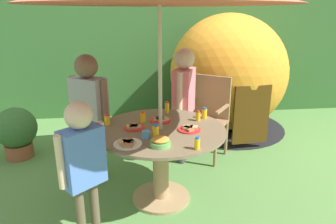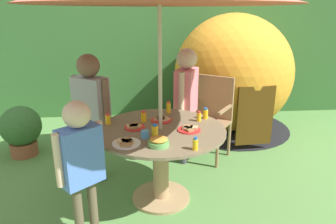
{
  "view_description": "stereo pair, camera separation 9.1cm",
  "coord_description": "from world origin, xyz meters",
  "px_view_note": "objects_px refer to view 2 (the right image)",
  "views": [
    {
      "loc": [
        -0.25,
        -2.7,
        1.81
      ],
      "look_at": [
        0.07,
        -0.0,
        0.92
      ],
      "focal_mm": 32.89,
      "sensor_mm": 36.0,
      "label": 1
    },
    {
      "loc": [
        -0.16,
        -2.71,
        1.81
      ],
      "look_at": [
        0.07,
        -0.0,
        0.92
      ],
      "focal_mm": 32.89,
      "sensor_mm": 36.0,
      "label": 2
    }
  ],
  "objects_px": {
    "snack_bowl": "(159,142)",
    "juice_bottle_spot_a": "(199,117)",
    "plate_far_right": "(161,119)",
    "juice_bottle_near_left": "(205,114)",
    "plate_near_right": "(134,127)",
    "plate_front_edge": "(126,143)",
    "juice_bottle_center_back": "(168,107)",
    "child_in_pink_shirt": "(186,92)",
    "child_in_blue_shirt": "(81,156)",
    "dome_tent": "(232,73)",
    "juice_bottle_center_front": "(155,131)",
    "garden_table": "(161,150)",
    "juice_bottle_far_left": "(144,117)",
    "plate_mid_left": "(189,129)",
    "child_in_grey_shirt": "(91,102)",
    "wooden_chair": "(211,112)",
    "juice_bottle_back_edge": "(108,119)",
    "cup_near": "(145,134)",
    "juice_bottle_mid_right": "(195,144)",
    "potted_plant": "(21,129)"
  },
  "relations": [
    {
      "from": "juice_bottle_near_left",
      "to": "garden_table",
      "type": "bearing_deg",
      "value": -152.72
    },
    {
      "from": "child_in_blue_shirt",
      "to": "juice_bottle_back_edge",
      "type": "xyz_separation_m",
      "value": [
        0.14,
        0.72,
        0.04
      ]
    },
    {
      "from": "plate_far_right",
      "to": "juice_bottle_mid_right",
      "type": "relative_size",
      "value": 2.0
    },
    {
      "from": "plate_far_right",
      "to": "juice_bottle_near_left",
      "type": "height_order",
      "value": "juice_bottle_near_left"
    },
    {
      "from": "plate_far_right",
      "to": "juice_bottle_near_left",
      "type": "bearing_deg",
      "value": 3.81
    },
    {
      "from": "child_in_grey_shirt",
      "to": "juice_bottle_mid_right",
      "type": "xyz_separation_m",
      "value": [
        0.95,
        -0.96,
        -0.09
      ]
    },
    {
      "from": "wooden_chair",
      "to": "juice_bottle_mid_right",
      "type": "height_order",
      "value": "wooden_chair"
    },
    {
      "from": "snack_bowl",
      "to": "plate_near_right",
      "type": "relative_size",
      "value": 0.89
    },
    {
      "from": "juice_bottle_center_front",
      "to": "juice_bottle_back_edge",
      "type": "distance_m",
      "value": 0.58
    },
    {
      "from": "juice_bottle_spot_a",
      "to": "juice_bottle_center_back",
      "type": "bearing_deg",
      "value": 133.89
    },
    {
      "from": "garden_table",
      "to": "wooden_chair",
      "type": "bearing_deg",
      "value": 53.79
    },
    {
      "from": "garden_table",
      "to": "juice_bottle_center_front",
      "type": "height_order",
      "value": "juice_bottle_center_front"
    },
    {
      "from": "dome_tent",
      "to": "plate_front_edge",
      "type": "relative_size",
      "value": 8.55
    },
    {
      "from": "garden_table",
      "to": "juice_bottle_back_edge",
      "type": "distance_m",
      "value": 0.6
    },
    {
      "from": "wooden_chair",
      "to": "juice_bottle_center_front",
      "type": "bearing_deg",
      "value": -86.88
    },
    {
      "from": "child_in_grey_shirt",
      "to": "snack_bowl",
      "type": "bearing_deg",
      "value": -18.62
    },
    {
      "from": "potted_plant",
      "to": "dome_tent",
      "type": "bearing_deg",
      "value": 14.77
    },
    {
      "from": "plate_near_right",
      "to": "juice_bottle_back_edge",
      "type": "xyz_separation_m",
      "value": [
        -0.26,
        0.13,
        0.04
      ]
    },
    {
      "from": "plate_mid_left",
      "to": "plate_front_edge",
      "type": "bearing_deg",
      "value": -154.85
    },
    {
      "from": "plate_near_right",
      "to": "plate_front_edge",
      "type": "bearing_deg",
      "value": -99.06
    },
    {
      "from": "wooden_chair",
      "to": "cup_near",
      "type": "distance_m",
      "value": 1.47
    },
    {
      "from": "child_in_pink_shirt",
      "to": "juice_bottle_center_back",
      "type": "distance_m",
      "value": 0.43
    },
    {
      "from": "juice_bottle_center_front",
      "to": "juice_bottle_spot_a",
      "type": "distance_m",
      "value": 0.6
    },
    {
      "from": "child_in_grey_shirt",
      "to": "potted_plant",
      "type": "bearing_deg",
      "value": -179.83
    },
    {
      "from": "plate_mid_left",
      "to": "plate_far_right",
      "type": "relative_size",
      "value": 1.0
    },
    {
      "from": "child_in_blue_shirt",
      "to": "juice_bottle_center_front",
      "type": "xyz_separation_m",
      "value": [
        0.58,
        0.34,
        0.05
      ]
    },
    {
      "from": "potted_plant",
      "to": "juice_bottle_spot_a",
      "type": "height_order",
      "value": "juice_bottle_spot_a"
    },
    {
      "from": "juice_bottle_mid_right",
      "to": "cup_near",
      "type": "bearing_deg",
      "value": 145.4
    },
    {
      "from": "child_in_pink_shirt",
      "to": "child_in_blue_shirt",
      "type": "bearing_deg",
      "value": -12.52
    },
    {
      "from": "garden_table",
      "to": "snack_bowl",
      "type": "height_order",
      "value": "snack_bowl"
    },
    {
      "from": "wooden_chair",
      "to": "juice_bottle_far_left",
      "type": "bearing_deg",
      "value": -102.46
    },
    {
      "from": "cup_near",
      "to": "plate_far_right",
      "type": "bearing_deg",
      "value": 68.64
    },
    {
      "from": "plate_far_right",
      "to": "juice_bottle_far_left",
      "type": "xyz_separation_m",
      "value": [
        -0.18,
        -0.01,
        0.04
      ]
    },
    {
      "from": "child_in_blue_shirt",
      "to": "plate_front_edge",
      "type": "bearing_deg",
      "value": -8.19
    },
    {
      "from": "garden_table",
      "to": "juice_bottle_center_back",
      "type": "relative_size",
      "value": 9.62
    },
    {
      "from": "garden_table",
      "to": "dome_tent",
      "type": "distance_m",
      "value": 2.33
    },
    {
      "from": "child_in_pink_shirt",
      "to": "child_in_blue_shirt",
      "type": "distance_m",
      "value": 1.7
    },
    {
      "from": "juice_bottle_mid_right",
      "to": "juice_bottle_back_edge",
      "type": "xyz_separation_m",
      "value": [
        -0.75,
        0.66,
        0.0
      ]
    },
    {
      "from": "juice_bottle_far_left",
      "to": "juice_bottle_back_edge",
      "type": "height_order",
      "value": "juice_bottle_far_left"
    },
    {
      "from": "plate_mid_left",
      "to": "juice_bottle_near_left",
      "type": "bearing_deg",
      "value": 55.78
    },
    {
      "from": "plate_near_right",
      "to": "juice_bottle_center_front",
      "type": "distance_m",
      "value": 0.31
    },
    {
      "from": "dome_tent",
      "to": "juice_bottle_center_front",
      "type": "relative_size",
      "value": 16.15
    },
    {
      "from": "snack_bowl",
      "to": "juice_bottle_spot_a",
      "type": "xyz_separation_m",
      "value": [
        0.44,
        0.56,
        0.01
      ]
    },
    {
      "from": "dome_tent",
      "to": "juice_bottle_back_edge",
      "type": "distance_m",
      "value": 2.49
    },
    {
      "from": "plate_front_edge",
      "to": "child_in_pink_shirt",
      "type": "bearing_deg",
      "value": 60.08
    },
    {
      "from": "dome_tent",
      "to": "child_in_blue_shirt",
      "type": "bearing_deg",
      "value": -131.68
    },
    {
      "from": "plate_near_right",
      "to": "dome_tent",
      "type": "bearing_deg",
      "value": 51.96
    },
    {
      "from": "plate_mid_left",
      "to": "wooden_chair",
      "type": "bearing_deg",
      "value": 66.89
    },
    {
      "from": "plate_mid_left",
      "to": "juice_bottle_center_front",
      "type": "bearing_deg",
      "value": -156.14
    },
    {
      "from": "child_in_pink_shirt",
      "to": "juice_bottle_spot_a",
      "type": "xyz_separation_m",
      "value": [
        0.04,
        -0.64,
        -0.09
      ]
    }
  ]
}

